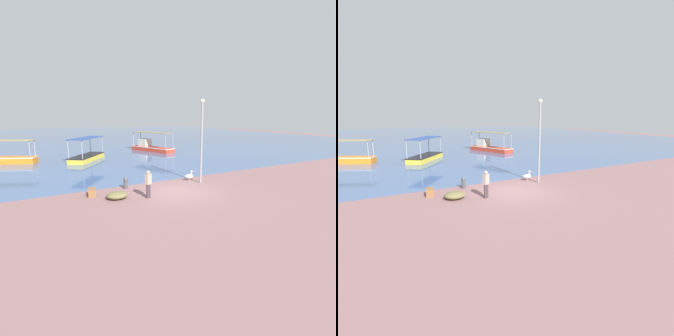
{
  "view_description": "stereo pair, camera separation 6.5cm",
  "coord_description": "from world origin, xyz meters",
  "views": [
    {
      "loc": [
        -8.55,
        -14.25,
        4.96
      ],
      "look_at": [
        1.37,
        3.61,
        0.82
      ],
      "focal_mm": 28.0,
      "sensor_mm": 36.0,
      "label": 1
    },
    {
      "loc": [
        -8.49,
        -14.29,
        4.96
      ],
      "look_at": [
        1.37,
        3.61,
        0.82
      ],
      "focal_mm": 28.0,
      "sensor_mm": 36.0,
      "label": 2
    }
  ],
  "objects": [
    {
      "name": "net_pile",
      "position": [
        -3.89,
        0.46,
        0.23
      ],
      "size": [
        1.3,
        1.1,
        0.45
      ],
      "primitive_type": "ellipsoid",
      "color": "brown",
      "rests_on": "ground"
    },
    {
      "name": "cargo_crate",
      "position": [
        -5.08,
        1.75,
        0.24
      ],
      "size": [
        0.61,
        0.86,
        0.47
      ],
      "primitive_type": "cube",
      "rotation": [
        0.0,
        0.0,
        4.5
      ],
      "color": "brown",
      "rests_on": "ground"
    },
    {
      "name": "ground",
      "position": [
        0.0,
        0.0,
        0.0
      ],
      "size": [
        120.0,
        120.0,
        0.0
      ],
      "primitive_type": "plane",
      "color": "#825C5D"
    },
    {
      "name": "mooring_bollard",
      "position": [
        -2.64,
        2.38,
        0.44
      ],
      "size": [
        0.3,
        0.3,
        0.83
      ],
      "color": "#47474C",
      "rests_on": "ground"
    },
    {
      "name": "harbor_water",
      "position": [
        0.0,
        48.0,
        0.0
      ],
      "size": [
        110.0,
        90.0,
        0.0
      ],
      "primitive_type": "cube",
      "color": "#45608E",
      "rests_on": "ground"
    },
    {
      "name": "fisherman_standing",
      "position": [
        -2.15,
        -0.28,
        0.91
      ],
      "size": [
        0.46,
        0.39,
        1.69
      ],
      "color": "#41343B",
      "rests_on": "ground"
    },
    {
      "name": "pelican",
      "position": [
        2.38,
        2.04,
        0.38
      ],
      "size": [
        0.78,
        0.47,
        0.8
      ],
      "color": "#E0997A",
      "rests_on": "ground"
    },
    {
      "name": "fishing_boat_outer",
      "position": [
        -2.45,
        15.32,
        0.49
      ],
      "size": [
        4.87,
        5.59,
        2.52
      ],
      "color": "gold",
      "rests_on": "harbor_water"
    },
    {
      "name": "fishing_boat_near_left",
      "position": [
        -10.55,
        17.69,
        0.51
      ],
      "size": [
        6.68,
        4.17,
        2.43
      ],
      "color": "orange",
      "rests_on": "harbor_water"
    },
    {
      "name": "lamp_post",
      "position": [
        2.8,
        1.17,
        3.4
      ],
      "size": [
        0.28,
        0.28,
        6.08
      ],
      "color": "gray",
      "rests_on": "ground"
    },
    {
      "name": "fishing_boat_center",
      "position": [
        7.16,
        19.01,
        0.62
      ],
      "size": [
        3.97,
        6.97,
        2.62
      ],
      "color": "red",
      "rests_on": "harbor_water"
    }
  ]
}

